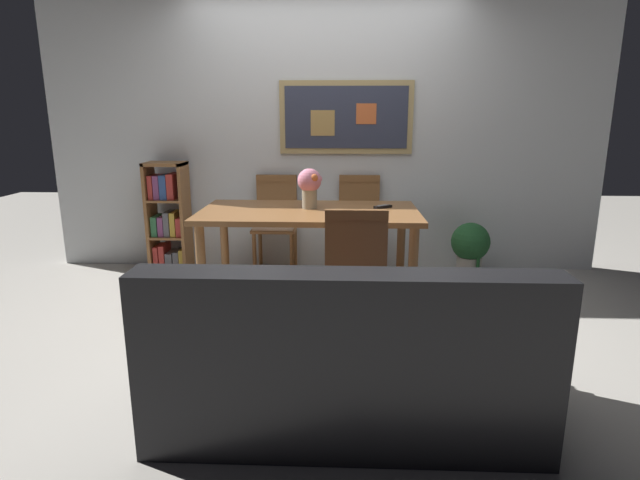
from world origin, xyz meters
TOP-DOWN VIEW (x-y plane):
  - ground_plane at (0.00, 0.00)m, footprint 12.00×12.00m
  - wall_back_with_painting at (0.00, 1.39)m, footprint 5.20×0.14m
  - dining_table at (-0.08, 0.40)m, footprint 1.69×0.91m
  - dining_chair_near_right at (0.26, -0.37)m, footprint 0.40×0.41m
  - dining_chair_far_right at (0.34, 1.20)m, footprint 0.40×0.41m
  - dining_chair_far_left at (-0.44, 1.18)m, footprint 0.40×0.41m
  - leather_couch at (0.19, -1.25)m, footprint 1.80×0.84m
  - bookshelf at (-1.45, 1.13)m, footprint 0.36×0.28m
  - potted_ivy at (1.33, 1.01)m, footprint 0.34×0.34m
  - flower_vase at (-0.08, 0.48)m, footprint 0.19×0.19m
  - tv_remote at (0.50, 0.51)m, footprint 0.15×0.12m

SIDE VIEW (x-z plane):
  - ground_plane at x=0.00m, z-range 0.00..0.00m
  - potted_ivy at x=1.33m, z-range 0.02..0.58m
  - leather_couch at x=0.19m, z-range -0.11..0.73m
  - bookshelf at x=-1.45m, z-range -0.03..1.01m
  - dining_chair_near_right at x=0.26m, z-range 0.08..0.99m
  - dining_chair_far_right at x=0.34m, z-range 0.08..0.99m
  - dining_chair_far_left at x=-0.44m, z-range 0.08..0.99m
  - dining_table at x=-0.08m, z-range 0.28..1.02m
  - tv_remote at x=0.50m, z-range 0.74..0.76m
  - flower_vase at x=-0.08m, z-range 0.77..1.09m
  - wall_back_with_painting at x=0.00m, z-range 0.00..2.60m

